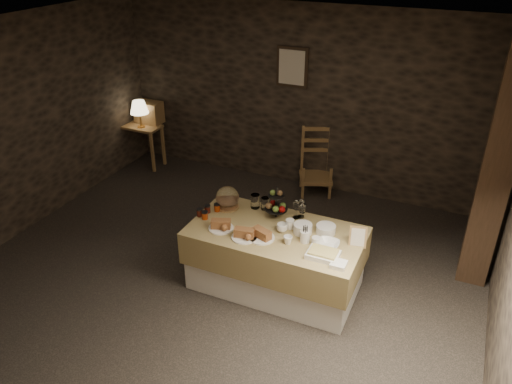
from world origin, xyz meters
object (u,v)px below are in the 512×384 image
at_px(wine_rack, 149,112).
at_px(timber_column, 497,172).
at_px(chair, 318,164).
at_px(console_table, 142,133).
at_px(fruit_stand, 276,206).
at_px(buffet_table, 275,255).
at_px(table_lamp, 139,107).

bearing_deg(wine_rack, timber_column, -12.52).
height_order(wine_rack, chair, wine_rack).
bearing_deg(console_table, fruit_stand, -29.82).
distance_m(chair, fruit_stand, 2.07).
distance_m(console_table, fruit_stand, 3.48).
bearing_deg(buffet_table, fruit_stand, 112.20).
bearing_deg(fruit_stand, buffet_table, -67.80).
xyz_separation_m(buffet_table, table_lamp, (-3.06, 1.93, 0.59)).
bearing_deg(table_lamp, fruit_stand, -29.51).
relative_size(buffet_table, console_table, 2.64).
bearing_deg(fruit_stand, console_table, 150.18).
bearing_deg(console_table, table_lamp, -45.00).
height_order(chair, timber_column, timber_column).
xyz_separation_m(table_lamp, fruit_stand, (2.96, -1.67, -0.15)).
height_order(buffet_table, table_lamp, table_lamp).
relative_size(chair, fruit_stand, 2.12).
distance_m(console_table, timber_column, 5.19).
bearing_deg(console_table, timber_column, -10.44).
distance_m(wine_rack, fruit_stand, 3.52).
bearing_deg(buffet_table, timber_column, 28.47).
height_order(buffet_table, timber_column, timber_column).
xyz_separation_m(wine_rack, timber_column, (5.00, -1.11, 0.45)).
bearing_deg(fruit_stand, wine_rack, 147.23).
bearing_deg(timber_column, wine_rack, 167.48).
bearing_deg(buffet_table, console_table, 147.52).
relative_size(table_lamp, fruit_stand, 1.20).
xyz_separation_m(console_table, wine_rack, (0.05, 0.18, 0.30)).
xyz_separation_m(timber_column, fruit_stand, (-2.04, -0.79, -0.46)).
distance_m(table_lamp, chair, 2.86).
bearing_deg(wine_rack, table_lamp, -90.00).
relative_size(table_lamp, timber_column, 0.16).
xyz_separation_m(table_lamp, timber_column, (5.00, -0.88, 0.30)).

